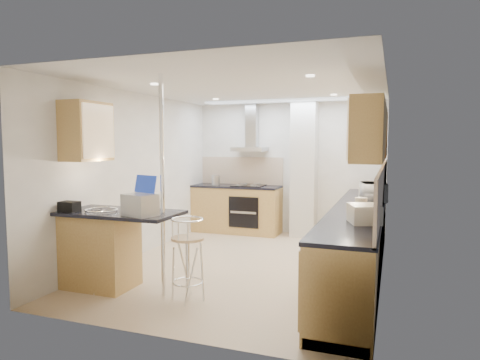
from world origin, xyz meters
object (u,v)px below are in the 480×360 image
(bar_stool_near, at_px, (102,249))
(bar_stool_end, at_px, (188,259))
(bread_bin, at_px, (364,214))
(microwave, at_px, (374,192))
(laptop, at_px, (140,205))

(bar_stool_near, height_order, bar_stool_end, bar_stool_near)
(bar_stool_end, xyz_separation_m, bread_bin, (1.83, 0.38, 0.55))
(bar_stool_end, bearing_deg, bread_bin, -71.24)
(bar_stool_near, xyz_separation_m, bar_stool_end, (1.11, 0.02, -0.03))
(microwave, xyz_separation_m, laptop, (-2.37, -2.22, 0.01))
(bread_bin, bearing_deg, bar_stool_near, 169.46)
(microwave, distance_m, bread_bin, 1.72)
(bread_bin, bearing_deg, laptop, 173.57)
(laptop, height_order, bar_stool_end, laptop)
(microwave, height_order, bar_stool_end, microwave)
(laptop, height_order, bar_stool_near, laptop)
(bar_stool_near, relative_size, bar_stool_end, 1.05)
(laptop, xyz_separation_m, bar_stool_near, (-0.59, 0.09, -0.57))
(laptop, relative_size, bread_bin, 0.97)
(microwave, height_order, bread_bin, microwave)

